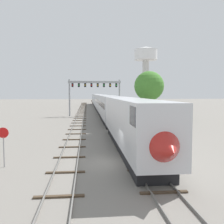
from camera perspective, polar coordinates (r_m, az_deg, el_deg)
ground_plane at (r=19.71m, az=0.55°, el=-11.41°), size 400.00×400.00×0.00m
track_main at (r=79.14m, az=-2.70°, el=0.49°), size 2.60×200.00×0.16m
track_near at (r=59.12m, az=-7.03°, el=-0.83°), size 2.60×160.00×0.16m
passenger_train at (r=70.01m, az=-2.32°, el=2.08°), size 3.04×114.37×4.80m
signal_gantry at (r=59.00m, az=-3.91°, el=5.18°), size 12.10×0.49×8.40m
water_tower at (r=107.53m, az=7.55°, el=11.54°), size 9.54×9.54×24.16m
stop_sign at (r=19.88m, az=-23.10°, el=-6.08°), size 0.76×0.08×2.88m
trackside_tree_left at (r=52.09m, az=8.28°, el=5.75°), size 5.97×5.97×9.69m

